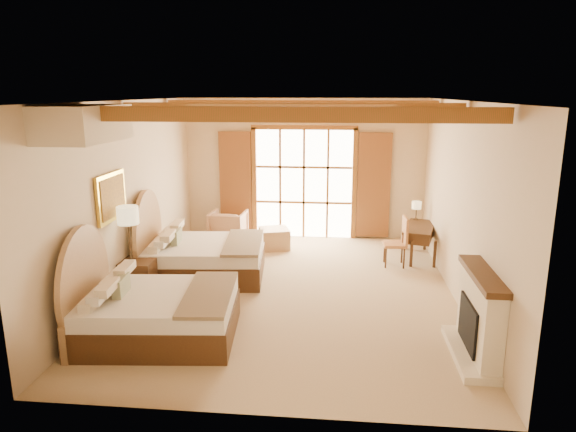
# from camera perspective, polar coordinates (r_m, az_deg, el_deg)

# --- Properties ---
(floor) EXTENTS (7.00, 7.00, 0.00)m
(floor) POSITION_cam_1_polar(r_m,az_deg,el_deg) (8.91, 0.19, -8.33)
(floor) COLOR #C5B085
(floor) RESTS_ON ground
(wall_back) EXTENTS (5.50, 0.00, 5.50)m
(wall_back) POSITION_cam_1_polar(r_m,az_deg,el_deg) (11.88, 1.80, 5.24)
(wall_back) COLOR beige
(wall_back) RESTS_ON ground
(wall_left) EXTENTS (0.00, 7.00, 7.00)m
(wall_left) POSITION_cam_1_polar(r_m,az_deg,el_deg) (9.12, -17.28, 2.05)
(wall_left) COLOR beige
(wall_left) RESTS_ON ground
(wall_right) EXTENTS (0.00, 7.00, 7.00)m
(wall_right) POSITION_cam_1_polar(r_m,az_deg,el_deg) (8.64, 18.68, 1.32)
(wall_right) COLOR beige
(wall_right) RESTS_ON ground
(ceiling) EXTENTS (7.00, 7.00, 0.00)m
(ceiling) POSITION_cam_1_polar(r_m,az_deg,el_deg) (8.27, 0.21, 12.70)
(ceiling) COLOR #B87233
(ceiling) RESTS_ON ground
(ceiling_beams) EXTENTS (5.39, 4.60, 0.18)m
(ceiling_beams) POSITION_cam_1_polar(r_m,az_deg,el_deg) (8.27, 0.21, 11.87)
(ceiling_beams) COLOR #965120
(ceiling_beams) RESTS_ON ceiling
(french_doors) EXTENTS (3.95, 0.08, 2.60)m
(french_doors) POSITION_cam_1_polar(r_m,az_deg,el_deg) (11.88, 1.77, 3.53)
(french_doors) COLOR white
(french_doors) RESTS_ON ground
(fireplace) EXTENTS (0.46, 1.40, 1.16)m
(fireplace) POSITION_cam_1_polar(r_m,az_deg,el_deg) (7.08, 20.36, -10.80)
(fireplace) COLOR beige
(fireplace) RESTS_ON ground
(painting) EXTENTS (0.06, 0.95, 0.75)m
(painting) POSITION_cam_1_polar(r_m,az_deg,el_deg) (8.40, -19.01, 2.01)
(painting) COLOR gold
(painting) RESTS_ON wall_left
(canopy_valance) EXTENTS (0.70, 1.40, 0.45)m
(canopy_valance) POSITION_cam_1_polar(r_m,az_deg,el_deg) (7.00, -21.71, 9.53)
(canopy_valance) COLOR #F5E6C1
(canopy_valance) RESTS_ON ceiling
(bed_near) EXTENTS (2.24, 1.76, 1.39)m
(bed_near) POSITION_cam_1_polar(r_m,az_deg,el_deg) (7.48, -15.38, -9.84)
(bed_near) COLOR #432D14
(bed_near) RESTS_ON floor
(bed_far) EXTENTS (2.29, 1.81, 1.42)m
(bed_far) POSITION_cam_1_polar(r_m,az_deg,el_deg) (9.61, -10.23, -4.19)
(bed_far) COLOR #432D14
(bed_far) RESTS_ON floor
(nightstand) EXTENTS (0.53, 0.53, 0.63)m
(nightstand) POSITION_cam_1_polar(r_m,az_deg,el_deg) (8.94, -16.22, -6.68)
(nightstand) COLOR #432D14
(nightstand) RESTS_ON floor
(floor_lamp) EXTENTS (0.34, 0.34, 1.59)m
(floor_lamp) POSITION_cam_1_polar(r_m,az_deg,el_deg) (8.47, -17.34, -0.56)
(floor_lamp) COLOR #3C2E1E
(floor_lamp) RESTS_ON floor
(armchair) EXTENTS (0.82, 0.84, 0.72)m
(armchair) POSITION_cam_1_polar(r_m,az_deg,el_deg) (11.71, -6.65, -1.16)
(armchair) COLOR tan
(armchair) RESTS_ON floor
(ottoman) EXTENTS (0.76, 0.76, 0.44)m
(ottoman) POSITION_cam_1_polar(r_m,az_deg,el_deg) (11.21, -1.54, -2.50)
(ottoman) COLOR tan
(ottoman) RESTS_ON floor
(desk) EXTENTS (0.84, 1.34, 0.67)m
(desk) POSITION_cam_1_polar(r_m,az_deg,el_deg) (10.86, 14.33, -2.69)
(desk) COLOR #432D14
(desk) RESTS_ON floor
(desk_chair) EXTENTS (0.46, 0.46, 0.99)m
(desk_chair) POSITION_cam_1_polar(r_m,az_deg,el_deg) (10.29, 11.86, -3.77)
(desk_chair) COLOR #B77F4B
(desk_chair) RESTS_ON floor
(desk_lamp) EXTENTS (0.20, 0.20, 0.40)m
(desk_lamp) POSITION_cam_1_polar(r_m,az_deg,el_deg) (11.24, 14.10, 1.10)
(desk_lamp) COLOR #3C2E1E
(desk_lamp) RESTS_ON desk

